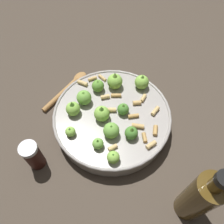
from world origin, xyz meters
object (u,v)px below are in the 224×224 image
Objects in this scene: pepper_shaker at (33,156)px; olive_oil_bottle at (199,198)px; cooking_pan at (112,117)px; wooden_spoon at (68,88)px.

olive_oil_bottle is (-0.30, 0.27, 0.05)m from pepper_shaker.
olive_oil_bottle is at bearing 101.89° from cooking_pan.
pepper_shaker is 0.41m from olive_oil_bottle.
cooking_pan reaches higher than pepper_shaker.
olive_oil_bottle is 0.51m from wooden_spoon.
pepper_shaker is at bearing -42.13° from olive_oil_bottle.
cooking_pan is 0.24m from pepper_shaker.
olive_oil_bottle reaches higher than wooden_spoon.
pepper_shaker is 0.27m from wooden_spoon.
cooking_pan is at bearing -78.11° from olive_oil_bottle.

